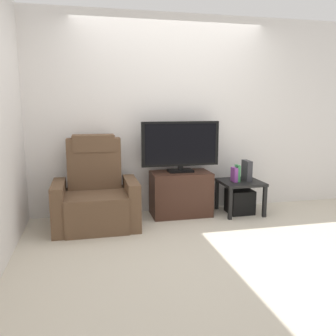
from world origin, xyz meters
name	(u,v)px	position (x,y,z in m)	size (l,w,h in m)	color
ground_plane	(193,238)	(0.00, 0.00, 0.00)	(6.40, 6.40, 0.00)	beige
wall_back	(170,115)	(0.00, 1.13, 1.30)	(6.40, 0.06, 2.60)	silver
tv_stand	(181,193)	(0.08, 0.84, 0.29)	(0.77, 0.45, 0.58)	#3D2319
television	(181,145)	(0.08, 0.86, 0.92)	(1.02, 0.20, 0.66)	black
recliner_armchair	(96,196)	(-1.02, 0.66, 0.37)	(0.98, 0.78, 1.08)	brown
side_table	(240,186)	(0.88, 0.75, 0.37)	(0.54, 0.54, 0.44)	black
subwoofer_box	(240,201)	(0.88, 0.75, 0.16)	(0.32, 0.32, 0.32)	black
book_leftmost	(234,175)	(0.78, 0.73, 0.53)	(0.05, 0.14, 0.19)	purple
book_middle	(237,173)	(0.82, 0.73, 0.55)	(0.04, 0.12, 0.22)	#388C4C
game_console	(247,170)	(0.97, 0.76, 0.58)	(0.07, 0.20, 0.27)	#333338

